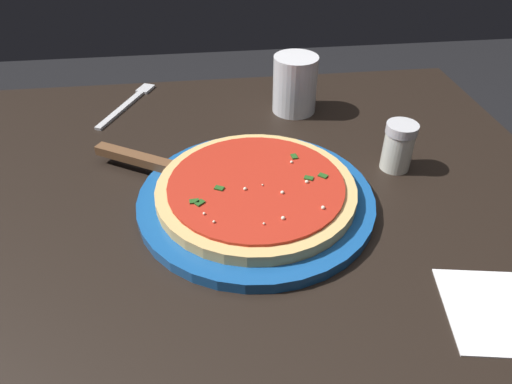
{
  "coord_description": "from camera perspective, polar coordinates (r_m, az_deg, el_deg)",
  "views": [
    {
      "loc": [
        -0.03,
        -0.51,
        1.13
      ],
      "look_at": [
        0.03,
        -0.02,
        0.75
      ],
      "focal_mm": 32.56,
      "sensor_mm": 36.0,
      "label": 1
    }
  ],
  "objects": [
    {
      "name": "cup_tall_drink",
      "position": [
        0.85,
        4.8,
        13.04
      ],
      "size": [
        0.08,
        0.08,
        0.1
      ],
      "primitive_type": "cylinder",
      "color": "silver",
      "rests_on": "restaurant_table"
    },
    {
      "name": "parmesan_shaker",
      "position": [
        0.72,
        17.09,
        5.4
      ],
      "size": [
        0.05,
        0.05,
        0.07
      ],
      "color": "silver",
      "rests_on": "restaurant_table"
    },
    {
      "name": "napkin_folded_right",
      "position": [
        0.57,
        28.31,
        -12.8
      ],
      "size": [
        0.14,
        0.13,
        0.0
      ],
      "primitive_type": "cube",
      "rotation": [
        0.0,
        0.0,
        -0.18
      ],
      "color": "white",
      "rests_on": "restaurant_table"
    },
    {
      "name": "serving_plate",
      "position": [
        0.63,
        0.0,
        -0.89
      ],
      "size": [
        0.32,
        0.32,
        0.02
      ],
      "primitive_type": "cylinder",
      "color": "#195199",
      "rests_on": "restaurant_table"
    },
    {
      "name": "restaurant_table",
      "position": [
        0.75,
        -2.9,
        -9.01
      ],
      "size": [
        0.97,
        0.79,
        0.73
      ],
      "color": "black",
      "rests_on": "ground_plane"
    },
    {
      "name": "pizza",
      "position": [
        0.62,
        0.0,
        0.36
      ],
      "size": [
        0.27,
        0.27,
        0.02
      ],
      "color": "#DBB26B",
      "rests_on": "serving_plate"
    },
    {
      "name": "pizza_server",
      "position": [
        0.69,
        -12.05,
        3.27
      ],
      "size": [
        0.21,
        0.15,
        0.01
      ],
      "color": "silver",
      "rests_on": "serving_plate"
    },
    {
      "name": "fork",
      "position": [
        0.92,
        -15.32,
        10.56
      ],
      "size": [
        0.09,
        0.18,
        0.0
      ],
      "color": "silver",
      "rests_on": "restaurant_table"
    }
  ]
}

